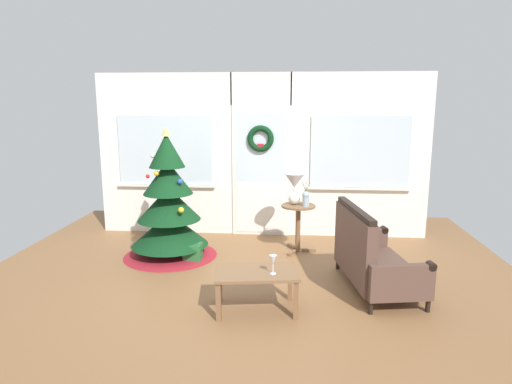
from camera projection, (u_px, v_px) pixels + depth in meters
name	position (u px, v px, depth m)	size (l,w,h in m)	color
ground_plane	(248.00, 284.00, 5.26)	(6.76, 6.76, 0.00)	brown
back_wall_with_door	(261.00, 155.00, 7.04)	(5.20, 0.19, 2.55)	white
christmas_tree	(169.00, 211.00, 6.13)	(1.29, 1.29, 1.78)	#4C331E
settee_sofa	(370.00, 257.00, 5.09)	(0.91, 1.47, 0.96)	black
side_table	(298.00, 219.00, 6.34)	(0.50, 0.48, 0.68)	brown
table_lamp	(294.00, 185.00, 6.29)	(0.28, 0.28, 0.44)	silver
flower_vase	(306.00, 198.00, 6.21)	(0.11, 0.10, 0.35)	#99ADBC
coffee_table	(256.00, 277.00, 4.56)	(0.90, 0.63, 0.42)	brown
wine_glass	(273.00, 260.00, 4.45)	(0.08, 0.08, 0.20)	silver
gift_box	(193.00, 252.00, 6.03)	(0.24, 0.21, 0.24)	#266633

